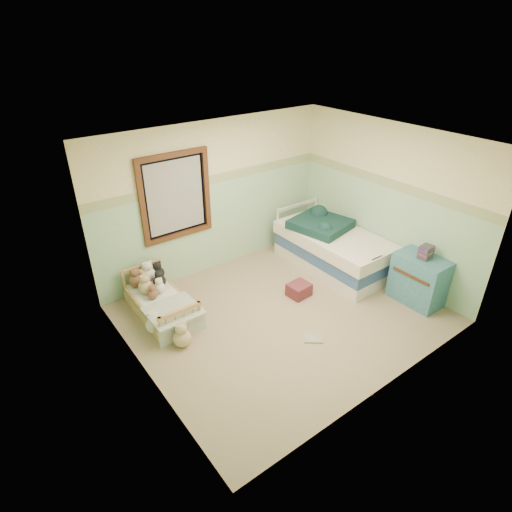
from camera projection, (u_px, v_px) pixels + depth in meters
floor at (283, 314)px, 6.20m from camera, size 4.20×3.60×0.02m
ceiling at (289, 143)px, 4.96m from camera, size 4.20×3.60×0.02m
wall_back at (214, 198)px, 6.84m from camera, size 4.20×0.04×2.50m
wall_front at (399, 302)px, 4.32m from camera, size 4.20×0.04×2.50m
wall_left at (136, 291)px, 4.49m from camera, size 0.04×3.60×2.50m
wall_right at (386, 202)px, 6.67m from camera, size 0.04×3.60×2.50m
wainscot_mint at (216, 226)px, 7.07m from camera, size 4.20×0.01×1.50m
border_strip at (214, 179)px, 6.67m from camera, size 4.20×0.01×0.15m
window_frame at (176, 197)px, 6.35m from camera, size 1.16×0.06×1.36m
window_blinds at (176, 197)px, 6.35m from camera, size 0.92×0.01×1.12m
toddler_bed_frame at (162, 310)px, 6.14m from camera, size 0.64×1.29×0.17m
toddler_mattress at (161, 302)px, 6.07m from camera, size 0.59×1.23×0.12m
patchwork_quilt at (173, 311)px, 5.76m from camera, size 0.70×0.64×0.03m
plush_bed_brown at (136, 280)px, 6.26m from camera, size 0.21×0.21×0.21m
plush_bed_white at (148, 275)px, 6.36m from camera, size 0.24×0.24×0.24m
plush_bed_tan at (145, 287)px, 6.14m from camera, size 0.18×0.18×0.18m
plush_bed_dark at (160, 281)px, 6.26m from camera, size 0.19×0.19×0.19m
plush_floor_cream at (154, 325)px, 5.77m from camera, size 0.24×0.24×0.24m
plush_floor_tan at (182, 338)px, 5.53m from camera, size 0.24×0.24×0.24m
twin_bed_frame at (332, 261)px, 7.31m from camera, size 0.99×1.98×0.22m
twin_boxspring at (333, 250)px, 7.20m from camera, size 0.99×1.98×0.22m
twin_mattress at (334, 239)px, 7.10m from camera, size 1.03×2.02×0.22m
teal_blanket at (320, 224)px, 7.19m from camera, size 1.01×1.05×0.14m
dresser at (419, 279)px, 6.31m from camera, size 0.47×0.76×0.76m
book_stack at (426, 252)px, 6.06m from camera, size 0.20×0.16×0.20m
red_pillow at (299, 290)px, 6.56m from camera, size 0.35×0.31×0.21m
floor_book at (313, 338)px, 5.69m from camera, size 0.31×0.30×0.02m
extra_plush_0 at (146, 287)px, 6.11m from camera, size 0.21×0.21×0.21m
extra_plush_1 at (159, 288)px, 6.13m from camera, size 0.17×0.17×0.17m
extra_plush_2 at (143, 279)px, 6.34m from camera, size 0.18×0.18×0.18m
extra_plush_3 at (152, 294)px, 6.00m from camera, size 0.15×0.15×0.15m
extra_plush_4 at (158, 273)px, 6.46m from camera, size 0.20×0.20×0.20m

